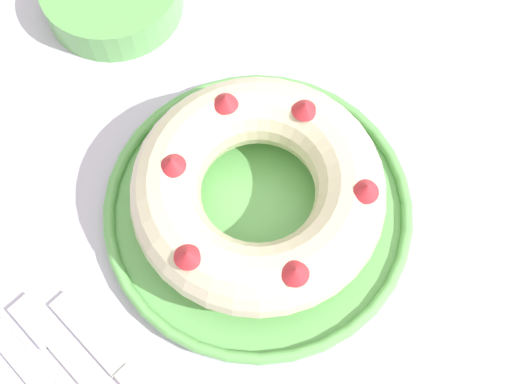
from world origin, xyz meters
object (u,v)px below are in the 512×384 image
Objects in this scene: serving_dish at (256,209)px; bundt_cake at (256,192)px; fork at (71,363)px; cake_knife at (123,373)px.

serving_dish is 1.28× the size of bundt_cake.
serving_dish is 1.63× the size of fork.
cake_knife is (0.03, -0.04, 0.00)m from fork.
fork is 1.11× the size of cake_knife.
serving_dish is at bearing 8.02° from cake_knife.
bundt_cake is 1.41× the size of cake_knife.
fork is (-0.24, 0.02, -0.05)m from bundt_cake.
fork is 0.05m from cake_knife.
serving_dish reaches higher than fork.
cake_knife is at bearing -54.42° from fork.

